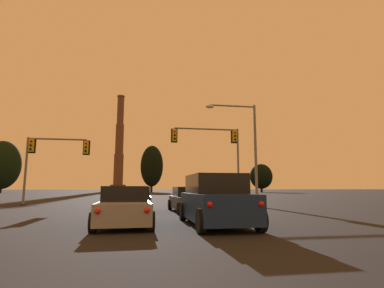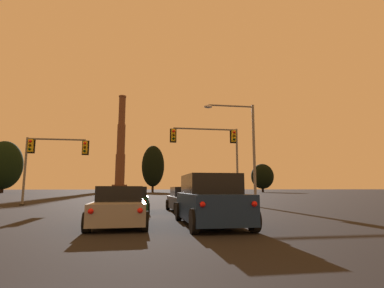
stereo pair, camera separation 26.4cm
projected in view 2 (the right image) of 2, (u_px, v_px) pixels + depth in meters
name	position (u px, v px, depth m)	size (l,w,h in m)	color
sedan_center_lane_second	(120.00, 207.00, 11.25)	(2.09, 4.74, 1.43)	gray
suv_right_lane_second	(210.00, 201.00, 11.08)	(2.14, 4.92, 1.86)	navy
hatchback_center_lane_front	(133.00, 200.00, 16.96)	(1.93, 4.12, 1.44)	#0F3823
sedan_right_lane_front	(187.00, 200.00, 17.38)	(2.14, 4.76, 1.43)	#232328
traffic_light_overhead_left	(48.00, 153.00, 24.55)	(5.05, 0.50, 5.47)	slate
traffic_light_overhead_right	(216.00, 145.00, 26.62)	(6.23, 0.50, 6.67)	slate
street_lamp	(245.00, 141.00, 22.31)	(3.90, 0.36, 7.64)	slate
smokestack	(121.00, 152.00, 163.55)	(8.10, 8.10, 52.68)	#523427
treeline_far_left	(153.00, 166.00, 100.73)	(7.52, 6.76, 15.63)	black
treeline_center_left	(4.00, 165.00, 86.84)	(10.25, 9.22, 15.03)	black
treeline_far_right	(262.00, 176.00, 97.26)	(7.37, 6.64, 9.17)	black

